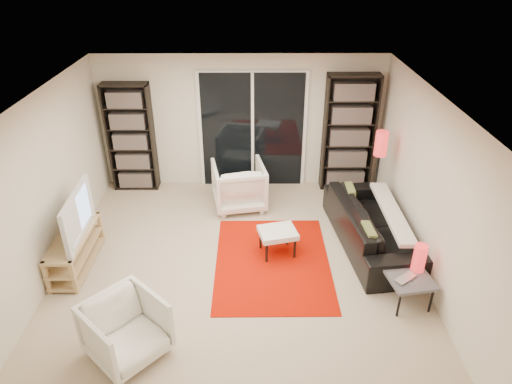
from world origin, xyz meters
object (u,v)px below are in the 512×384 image
bookshelf_right (349,134)px  sofa (371,225)px  bookshelf_left (131,138)px  ottoman (278,234)px  armchair_front (126,330)px  side_table (409,280)px  floor_lamp (380,152)px  tv_stand (76,250)px  armchair_back (239,185)px

bookshelf_right → sofa: bearing=-88.0°
bookshelf_left → ottoman: size_ratio=3.21×
armchair_front → side_table: bearing=-33.0°
armchair_front → floor_lamp: bearing=-5.2°
tv_stand → bookshelf_right: bearing=29.4°
bookshelf_right → side_table: size_ratio=3.45×
tv_stand → armchair_back: size_ratio=1.46×
bookshelf_left → bookshelf_right: bearing=-0.0°
armchair_back → armchair_front: (-1.13, -3.22, -0.04)m
floor_lamp → bookshelf_right: bearing=107.6°
tv_stand → armchair_back: 2.77m
floor_lamp → armchair_back: bearing=173.5°
floor_lamp → tv_stand: bearing=-162.8°
floor_lamp → bookshelf_left: bearing=167.0°
bookshelf_left → bookshelf_right: size_ratio=0.93×
bookshelf_right → sofa: size_ratio=0.94×
bookshelf_right → tv_stand: bookshelf_right is taller
tv_stand → floor_lamp: 4.76m
tv_stand → side_table: bearing=-10.1°
side_table → ottoman: bearing=146.5°
bookshelf_left → armchair_back: size_ratio=2.25×
tv_stand → armchair_front: (1.10, -1.58, 0.09)m
floor_lamp → ottoman: bearing=-145.7°
bookshelf_left → floor_lamp: bearing=-13.0°
armchair_back → ottoman: (0.59, -1.38, -0.05)m
sofa → armchair_back: size_ratio=2.58×
tv_stand → armchair_back: armchair_back is taller
bookshelf_left → tv_stand: bookshelf_left is taller
armchair_back → armchair_front: bearing=60.1°
armchair_back → ottoman: 1.50m
sofa → side_table: bearing=-179.0°
armchair_back → sofa: bearing=139.7°
bookshelf_right → floor_lamp: bearing=-72.4°
sofa → armchair_front: 3.76m
armchair_front → ottoman: size_ratio=1.27×
tv_stand → floor_lamp: (4.47, 1.38, 0.86)m
armchair_back → ottoman: armchair_back is taller
bookshelf_right → armchair_front: size_ratio=2.72×
side_table → bookshelf_left: bearing=142.6°
bookshelf_left → sofa: bearing=-25.3°
armchair_back → ottoman: bearing=102.7°
side_table → floor_lamp: 2.30m
tv_stand → sofa: size_ratio=0.56×
sofa → armchair_front: bearing=116.8°
bookshelf_right → armchair_back: 2.16m
bookshelf_left → armchair_front: (0.78, -3.93, -0.62)m
bookshelf_right → side_table: 3.21m
bookshelf_right → armchair_back: size_ratio=2.42×
bookshelf_right → ottoman: (-1.34, -2.08, -0.71)m
bookshelf_left → floor_lamp: (4.16, -0.96, 0.15)m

